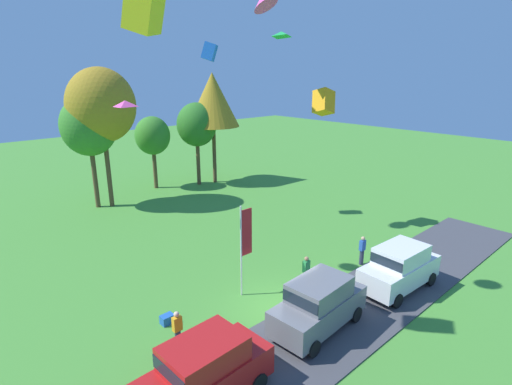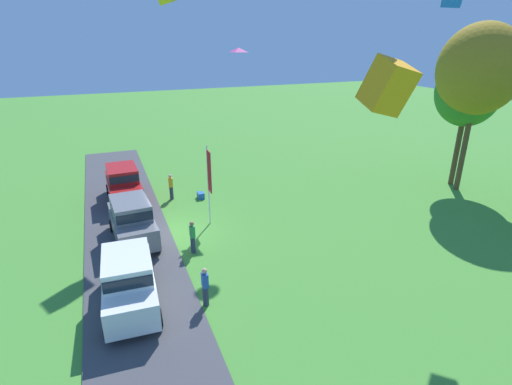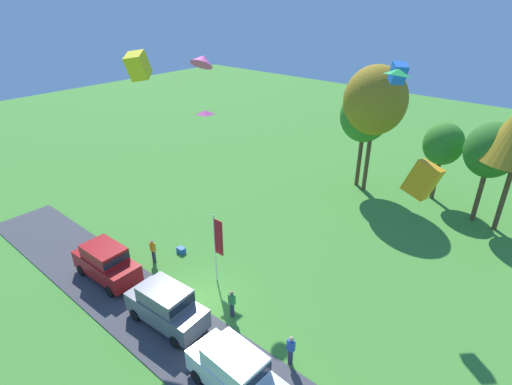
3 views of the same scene
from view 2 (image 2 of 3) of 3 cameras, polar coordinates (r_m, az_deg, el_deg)
ground_plane at (r=22.39m, az=-11.53°, el=-5.68°), size 120.00×120.00×0.00m
pavement_strip at (r=22.18m, az=-17.66°, el=-6.51°), size 36.00×4.40×0.06m
car_suv_by_flagpole at (r=26.89m, az=-18.43°, el=1.37°), size 4.66×2.16×2.28m
car_suv_far_end at (r=21.48m, az=-17.31°, el=-3.64°), size 4.71×2.28×2.28m
car_suv_near_entrance at (r=16.57m, az=-17.73°, el=-11.71°), size 4.69×2.22×2.28m
person_beside_suv at (r=26.58m, az=-12.05°, el=0.83°), size 0.36×0.24×1.71m
person_on_lawn at (r=19.93m, az=-9.05°, el=-6.27°), size 0.36×0.24×1.71m
person_watching_sky at (r=16.26m, az=-7.26°, el=-13.19°), size 0.36×0.24×1.71m
tree_far_right at (r=30.85m, az=28.04°, el=12.53°), size 4.20×4.20×8.86m
tree_lone_near at (r=29.73m, az=29.32°, el=15.04°), size 5.17×5.17×10.91m
flag_banner at (r=21.81m, az=-6.73°, el=2.28°), size 0.71×0.08×4.63m
cooler_box at (r=26.63m, az=-7.90°, el=-0.41°), size 0.56×0.40×0.40m
kite_diamond_trailing_tail at (r=25.23m, az=-2.51°, el=19.68°), size 1.22×1.22×0.27m
kite_box_over_trees at (r=13.33m, az=18.29°, el=14.25°), size 1.48×1.44×1.94m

